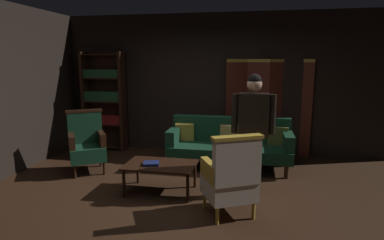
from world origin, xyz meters
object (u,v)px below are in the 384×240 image
velvet_couch (230,142)px  standing_figure (253,124)px  folding_screen (268,106)px  book_navy_cloth (151,164)px  coffee_table (161,167)px  armchair_gilt_accent (231,177)px  bookshelf (105,100)px  armchair_wing_left (87,143)px

velvet_couch → standing_figure: 1.37m
folding_screen → standing_figure: (-0.28, -2.07, 0.04)m
folding_screen → book_navy_cloth: (-1.67, -2.28, -0.55)m
velvet_couch → coffee_table: (-0.88, -1.31, -0.08)m
velvet_couch → armchair_gilt_accent: bearing=-85.2°
folding_screen → standing_figure: bearing=-97.6°
bookshelf → standing_figure: size_ratio=1.20×
velvet_couch → armchair_wing_left: (-2.37, -0.68, 0.04)m
folding_screen → book_navy_cloth: bearing=-126.3°
folding_screen → velvet_couch: size_ratio=0.90×
folding_screen → armchair_wing_left: bearing=-152.6°
armchair_gilt_accent → armchair_wing_left: bearing=155.2°
bookshelf → book_navy_cloth: bearing=-51.2°
armchair_gilt_accent → standing_figure: (0.24, 0.67, 0.54)m
velvet_couch → book_navy_cloth: velvet_couch is taller
folding_screen → velvet_couch: 1.24m
coffee_table → armchair_wing_left: 1.62m
armchair_wing_left → folding_screen: bearing=27.4°
bookshelf → armchair_gilt_accent: bearing=-42.2°
folding_screen → book_navy_cloth: 2.88m
armchair_gilt_accent → folding_screen: bearing=79.3°
coffee_table → armchair_gilt_accent: bearing=-27.3°
bookshelf → armchair_wing_left: (0.33, -1.42, -0.57)m
bookshelf → armchair_wing_left: 1.57m
folding_screen → armchair_wing_left: folding_screen is taller
armchair_gilt_accent → standing_figure: standing_figure is taller
bookshelf → velvet_couch: bearing=-15.3°
folding_screen → coffee_table: bearing=-125.1°
coffee_table → armchair_gilt_accent: armchair_gilt_accent is taller
coffee_table → book_navy_cloth: size_ratio=4.57×
armchair_gilt_accent → book_navy_cloth: size_ratio=4.76×
armchair_gilt_accent → standing_figure: 0.89m
armchair_wing_left → standing_figure: standing_figure is taller
folding_screen → standing_figure: size_ratio=1.12×
velvet_couch → standing_figure: bearing=-71.3°
armchair_wing_left → standing_figure: (2.76, -0.49, 0.54)m
armchair_gilt_accent → book_navy_cloth: (-1.15, 0.47, -0.05)m
armchair_wing_left → book_navy_cloth: 1.54m
folding_screen → bookshelf: bearing=-177.3°
coffee_table → armchair_wing_left: bearing=157.0°
folding_screen → book_navy_cloth: folding_screen is taller
bookshelf → armchair_gilt_accent: bookshelf is taller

